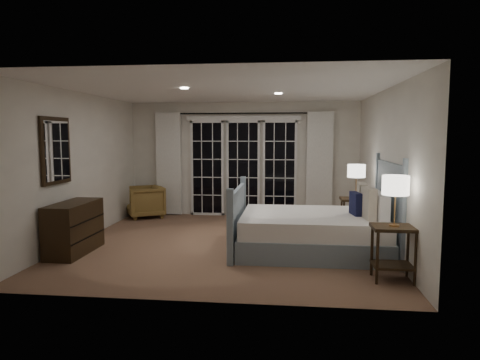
# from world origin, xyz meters

# --- Properties ---
(floor) EXTENTS (5.00, 5.00, 0.00)m
(floor) POSITION_xyz_m (0.00, 0.00, 0.00)
(floor) COLOR #90694D
(floor) RESTS_ON ground
(ceiling) EXTENTS (5.00, 5.00, 0.00)m
(ceiling) POSITION_xyz_m (0.00, 0.00, 2.50)
(ceiling) COLOR white
(ceiling) RESTS_ON wall_back
(wall_left) EXTENTS (0.02, 5.00, 2.50)m
(wall_left) POSITION_xyz_m (-2.50, 0.00, 1.25)
(wall_left) COLOR beige
(wall_left) RESTS_ON floor
(wall_right) EXTENTS (0.02, 5.00, 2.50)m
(wall_right) POSITION_xyz_m (2.50, 0.00, 1.25)
(wall_right) COLOR beige
(wall_right) RESTS_ON floor
(wall_back) EXTENTS (5.00, 0.02, 2.50)m
(wall_back) POSITION_xyz_m (0.00, 2.50, 1.25)
(wall_back) COLOR beige
(wall_back) RESTS_ON floor
(wall_front) EXTENTS (5.00, 0.02, 2.50)m
(wall_front) POSITION_xyz_m (0.00, -2.50, 1.25)
(wall_front) COLOR beige
(wall_front) RESTS_ON floor
(french_doors) EXTENTS (2.50, 0.04, 2.20)m
(french_doors) POSITION_xyz_m (0.00, 2.46, 1.09)
(french_doors) COLOR black
(french_doors) RESTS_ON wall_back
(curtain_rod) EXTENTS (3.50, 0.03, 0.03)m
(curtain_rod) POSITION_xyz_m (0.00, 2.40, 2.25)
(curtain_rod) COLOR black
(curtain_rod) RESTS_ON wall_back
(curtain_left) EXTENTS (0.55, 0.10, 2.25)m
(curtain_left) POSITION_xyz_m (-1.65, 2.38, 1.15)
(curtain_left) COLOR white
(curtain_left) RESTS_ON curtain_rod
(curtain_right) EXTENTS (0.55, 0.10, 2.25)m
(curtain_right) POSITION_xyz_m (1.65, 2.38, 1.15)
(curtain_right) COLOR white
(curtain_right) RESTS_ON curtain_rod
(downlight_a) EXTENTS (0.12, 0.12, 0.01)m
(downlight_a) POSITION_xyz_m (0.80, 0.60, 2.49)
(downlight_a) COLOR white
(downlight_a) RESTS_ON ceiling
(downlight_b) EXTENTS (0.12, 0.12, 0.01)m
(downlight_b) POSITION_xyz_m (-0.60, -0.40, 2.49)
(downlight_b) COLOR white
(downlight_b) RESTS_ON ceiling
(bed) EXTENTS (2.36, 1.70, 1.38)m
(bed) POSITION_xyz_m (1.41, -0.33, 0.34)
(bed) COLOR gray
(bed) RESTS_ON floor
(nightstand_left) EXTENTS (0.52, 0.42, 0.68)m
(nightstand_left) POSITION_xyz_m (2.27, -1.56, 0.45)
(nightstand_left) COLOR #322110
(nightstand_left) RESTS_ON floor
(nightstand_right) EXTENTS (0.52, 0.42, 0.68)m
(nightstand_right) POSITION_xyz_m (2.17, 0.78, 0.45)
(nightstand_right) COLOR #322110
(nightstand_right) RESTS_ON floor
(lamp_left) EXTENTS (0.32, 0.32, 0.62)m
(lamp_left) POSITION_xyz_m (2.27, -1.56, 1.17)
(lamp_left) COLOR tan
(lamp_left) RESTS_ON nightstand_left
(lamp_right) EXTENTS (0.31, 0.31, 0.60)m
(lamp_right) POSITION_xyz_m (2.17, 0.78, 1.15)
(lamp_right) COLOR tan
(lamp_right) RESTS_ON nightstand_right
(armchair) EXTENTS (1.02, 1.01, 0.69)m
(armchair) POSITION_xyz_m (-2.10, 2.04, 0.34)
(armchair) COLOR olive
(armchair) RESTS_ON floor
(dresser) EXTENTS (0.46, 1.09, 0.77)m
(dresser) POSITION_xyz_m (-2.23, -0.82, 0.39)
(dresser) COLOR #322110
(dresser) RESTS_ON floor
(mirror) EXTENTS (0.05, 0.85, 1.00)m
(mirror) POSITION_xyz_m (-2.47, -0.82, 1.55)
(mirror) COLOR #322110
(mirror) RESTS_ON wall_left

